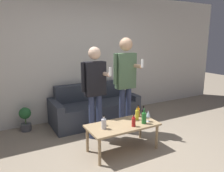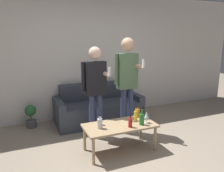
{
  "view_description": "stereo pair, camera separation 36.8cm",
  "coord_description": "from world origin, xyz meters",
  "px_view_note": "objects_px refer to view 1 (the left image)",
  "views": [
    {
      "loc": [
        -1.75,
        -2.24,
        1.74
      ],
      "look_at": [
        -0.01,
        0.92,
        0.95
      ],
      "focal_mm": 35.0,
      "sensor_mm": 36.0,
      "label": 1
    },
    {
      "loc": [
        -1.42,
        -2.4,
        1.74
      ],
      "look_at": [
        -0.01,
        0.92,
        0.95
      ],
      "focal_mm": 35.0,
      "sensor_mm": 36.0,
      "label": 2
    }
  ],
  "objects_px": {
    "couch": "(94,108)",
    "bottle_orange": "(143,113)",
    "person_standing_right": "(125,76)",
    "coffee_table": "(123,127)",
    "person_standing_left": "(95,85)"
  },
  "relations": [
    {
      "from": "couch",
      "to": "bottle_orange",
      "type": "xyz_separation_m",
      "value": [
        0.34,
        -1.27,
        0.23
      ]
    },
    {
      "from": "coffee_table",
      "to": "bottle_orange",
      "type": "xyz_separation_m",
      "value": [
        0.46,
        0.09,
        0.13
      ]
    },
    {
      "from": "bottle_orange",
      "to": "person_standing_left",
      "type": "xyz_separation_m",
      "value": [
        -0.64,
        0.54,
        0.45
      ]
    },
    {
      "from": "person_standing_left",
      "to": "couch",
      "type": "bearing_deg",
      "value": 67.7
    },
    {
      "from": "person_standing_left",
      "to": "person_standing_right",
      "type": "bearing_deg",
      "value": -4.32
    },
    {
      "from": "person_standing_left",
      "to": "coffee_table",
      "type": "bearing_deg",
      "value": -73.94
    },
    {
      "from": "bottle_orange",
      "to": "person_standing_right",
      "type": "bearing_deg",
      "value": 95.93
    },
    {
      "from": "coffee_table",
      "to": "person_standing_right",
      "type": "distance_m",
      "value": 0.99
    },
    {
      "from": "coffee_table",
      "to": "person_standing_right",
      "type": "relative_size",
      "value": 0.63
    },
    {
      "from": "couch",
      "to": "person_standing_left",
      "type": "relative_size",
      "value": 1.12
    },
    {
      "from": "person_standing_left",
      "to": "bottle_orange",
      "type": "bearing_deg",
      "value": -40.13
    },
    {
      "from": "coffee_table",
      "to": "person_standing_right",
      "type": "bearing_deg",
      "value": 54.96
    },
    {
      "from": "coffee_table",
      "to": "person_standing_left",
      "type": "xyz_separation_m",
      "value": [
        -0.18,
        0.63,
        0.58
      ]
    },
    {
      "from": "couch",
      "to": "coffee_table",
      "type": "xyz_separation_m",
      "value": [
        -0.12,
        -1.36,
        0.1
      ]
    },
    {
      "from": "bottle_orange",
      "to": "person_standing_right",
      "type": "height_order",
      "value": "person_standing_right"
    }
  ]
}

